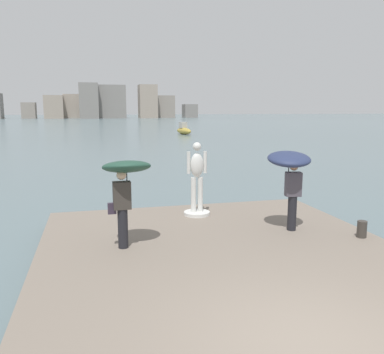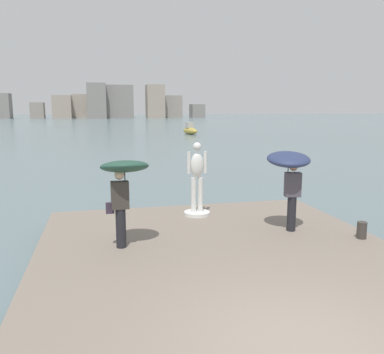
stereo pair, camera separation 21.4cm
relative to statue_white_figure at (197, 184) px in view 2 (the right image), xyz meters
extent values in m
plane|color=slate|center=(-0.19, 33.36, -1.31)|extent=(400.00, 400.00, 0.00)
cube|color=slate|center=(-0.19, -4.20, -1.11)|extent=(7.86, 10.88, 0.40)
cylinder|color=silver|center=(0.00, 0.00, -0.86)|extent=(0.75, 0.75, 0.09)
cylinder|color=silver|center=(-0.10, 0.00, -0.31)|extent=(0.15, 0.15, 1.01)
cylinder|color=silver|center=(0.10, 0.00, -0.31)|extent=(0.15, 0.15, 1.01)
ellipsoid|color=silver|center=(0.00, 0.00, 0.54)|extent=(0.38, 0.26, 0.70)
sphere|color=silver|center=(0.00, 0.00, 1.07)|extent=(0.24, 0.24, 0.24)
cylinder|color=silver|center=(-0.24, 0.00, 0.62)|extent=(0.10, 0.10, 0.62)
cylinder|color=silver|center=(0.24, 0.00, 0.62)|extent=(0.10, 0.10, 0.62)
cylinder|color=black|center=(-2.28, -2.30, -0.47)|extent=(0.22, 0.22, 0.88)
cube|color=#38332D|center=(-2.28, -2.30, 0.27)|extent=(0.39, 0.25, 0.60)
sphere|color=beige|center=(-2.28, -2.30, 0.72)|extent=(0.21, 0.21, 0.21)
cylinder|color=#262626|center=(-2.16, -2.26, 0.57)|extent=(0.02, 0.02, 0.50)
ellipsoid|color=#234738|center=(-2.16, -2.26, 0.89)|extent=(1.07, 1.10, 0.42)
cube|color=#332838|center=(-2.50, -2.29, -0.01)|extent=(0.18, 0.10, 0.24)
cylinder|color=black|center=(1.95, -2.00, -0.47)|extent=(0.22, 0.22, 0.88)
cube|color=#47424C|center=(1.95, -2.00, 0.27)|extent=(0.42, 0.31, 0.60)
sphere|color=#A87A5B|center=(1.95, -2.00, 0.72)|extent=(0.21, 0.21, 0.21)
cylinder|color=#262626|center=(1.84, -1.94, 0.57)|extent=(0.02, 0.02, 0.50)
ellipsoid|color=navy|center=(1.84, -1.94, 0.90)|extent=(1.25, 1.28, 0.47)
cylinder|color=#38332D|center=(3.29, -2.94, -0.71)|extent=(0.23, 0.23, 0.40)
ellipsoid|color=#B2993D|center=(9.27, 42.38, -0.87)|extent=(1.86, 4.05, 0.88)
cube|color=#B2ADA3|center=(9.21, 42.66, -0.08)|extent=(1.00, 1.16, 0.79)
cube|color=gray|center=(-34.71, 140.53, 2.97)|extent=(5.00, 5.82, 8.56)
cube|color=gray|center=(-23.78, 141.64, 1.46)|extent=(4.63, 4.55, 5.52)
cube|color=gray|center=(-15.09, 138.43, 2.66)|extent=(6.37, 6.45, 7.93)
cube|color=#A89989|center=(-8.79, 141.54, 2.93)|extent=(6.72, 4.61, 8.48)
cube|color=gray|center=(-3.28, 134.77, 4.74)|extent=(6.44, 4.97, 12.10)
cube|color=gray|center=(4.72, 138.35, 4.52)|extent=(9.59, 5.92, 11.66)
cube|color=gray|center=(17.52, 138.03, 4.64)|extent=(6.35, 7.43, 11.89)
cube|color=gray|center=(24.14, 140.15, 2.79)|extent=(7.26, 4.08, 8.20)
cube|color=gray|center=(34.39, 142.33, 1.22)|extent=(4.98, 6.06, 5.05)
camera|label=1|loc=(-2.86, -10.93, 2.12)|focal=37.74mm
camera|label=2|loc=(-2.65, -10.98, 2.12)|focal=37.74mm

